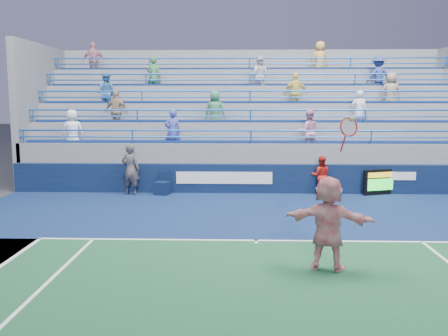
{
  "coord_description": "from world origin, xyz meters",
  "views": [
    {
      "loc": [
        -0.42,
        -12.09,
        3.5
      ],
      "look_at": [
        -0.88,
        2.5,
        1.5
      ],
      "focal_mm": 40.0,
      "sensor_mm": 36.0,
      "label": 1
    }
  ],
  "objects_px": {
    "line_judge": "(131,169)",
    "tennis_player": "(328,223)",
    "serve_speed_board": "(380,182)",
    "judge_chair": "(162,187)",
    "ball_girl": "(321,176)"
  },
  "relations": [
    {
      "from": "serve_speed_board",
      "to": "line_judge",
      "type": "height_order",
      "value": "line_judge"
    },
    {
      "from": "line_judge",
      "to": "ball_girl",
      "type": "relative_size",
      "value": 1.32
    },
    {
      "from": "tennis_player",
      "to": "ball_girl",
      "type": "distance_m",
      "value": 8.33
    },
    {
      "from": "serve_speed_board",
      "to": "judge_chair",
      "type": "height_order",
      "value": "serve_speed_board"
    },
    {
      "from": "judge_chair",
      "to": "line_judge",
      "type": "distance_m",
      "value": 1.34
    },
    {
      "from": "tennis_player",
      "to": "line_judge",
      "type": "relative_size",
      "value": 1.66
    },
    {
      "from": "judge_chair",
      "to": "ball_girl",
      "type": "distance_m",
      "value": 5.88
    },
    {
      "from": "judge_chair",
      "to": "tennis_player",
      "type": "bearing_deg",
      "value": -59.87
    },
    {
      "from": "serve_speed_board",
      "to": "ball_girl",
      "type": "height_order",
      "value": "ball_girl"
    },
    {
      "from": "serve_speed_board",
      "to": "ball_girl",
      "type": "distance_m",
      "value": 2.23
    },
    {
      "from": "judge_chair",
      "to": "line_judge",
      "type": "xyz_separation_m",
      "value": [
        -1.16,
        -0.02,
        0.67
      ]
    },
    {
      "from": "tennis_player",
      "to": "line_judge",
      "type": "height_order",
      "value": "tennis_player"
    },
    {
      "from": "judge_chair",
      "to": "line_judge",
      "type": "relative_size",
      "value": 0.46
    },
    {
      "from": "line_judge",
      "to": "tennis_player",
      "type": "bearing_deg",
      "value": 137.9
    },
    {
      "from": "judge_chair",
      "to": "tennis_player",
      "type": "height_order",
      "value": "tennis_player"
    }
  ]
}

